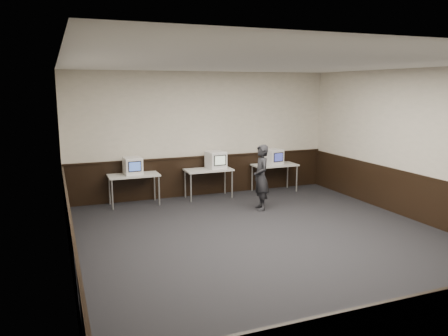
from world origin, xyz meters
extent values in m
plane|color=black|center=(0.00, 0.00, 0.00)|extent=(8.00, 8.00, 0.00)
plane|color=white|center=(0.00, 0.00, 3.20)|extent=(8.00, 8.00, 0.00)
plane|color=silver|center=(0.00, 4.00, 1.60)|extent=(7.00, 0.00, 7.00)
plane|color=silver|center=(-3.50, 0.00, 1.60)|extent=(0.00, 8.00, 8.00)
plane|color=silver|center=(3.50, 0.00, 1.60)|extent=(0.00, 8.00, 8.00)
cube|color=black|center=(0.00, 3.98, 0.50)|extent=(6.98, 0.04, 1.00)
cube|color=black|center=(-3.48, 0.00, 0.50)|extent=(0.04, 7.98, 1.00)
cube|color=black|center=(3.48, 0.00, 0.50)|extent=(0.04, 7.98, 1.00)
cube|color=black|center=(0.00, 3.96, 1.02)|extent=(6.98, 0.06, 0.04)
cube|color=silver|center=(-1.90, 3.60, 0.73)|extent=(1.20, 0.60, 0.04)
cylinder|color=#999999|center=(-2.45, 3.35, 0.35)|extent=(0.04, 0.04, 0.71)
cylinder|color=#999999|center=(-1.35, 3.35, 0.35)|extent=(0.04, 0.04, 0.71)
cylinder|color=#999999|center=(-2.45, 3.85, 0.35)|extent=(0.04, 0.04, 0.71)
cylinder|color=#999999|center=(-1.35, 3.85, 0.35)|extent=(0.04, 0.04, 0.71)
cube|color=silver|center=(0.00, 3.60, 0.73)|extent=(1.20, 0.60, 0.04)
cylinder|color=#999999|center=(-0.55, 3.35, 0.35)|extent=(0.04, 0.04, 0.71)
cylinder|color=#999999|center=(0.55, 3.35, 0.35)|extent=(0.04, 0.04, 0.71)
cylinder|color=#999999|center=(-0.55, 3.85, 0.35)|extent=(0.04, 0.04, 0.71)
cylinder|color=#999999|center=(0.55, 3.85, 0.35)|extent=(0.04, 0.04, 0.71)
cube|color=silver|center=(1.90, 3.60, 0.73)|extent=(1.20, 0.60, 0.04)
cylinder|color=#999999|center=(1.35, 3.35, 0.35)|extent=(0.04, 0.04, 0.71)
cylinder|color=#999999|center=(2.45, 3.35, 0.35)|extent=(0.04, 0.04, 0.71)
cylinder|color=#999999|center=(1.35, 3.85, 0.35)|extent=(0.04, 0.04, 0.71)
cylinder|color=#999999|center=(2.45, 3.85, 0.35)|extent=(0.04, 0.04, 0.71)
cube|color=white|center=(-1.91, 3.62, 0.96)|extent=(0.44, 0.46, 0.41)
cube|color=black|center=(-1.90, 3.40, 0.98)|extent=(0.31, 0.03, 0.25)
cube|color=#35519D|center=(-1.90, 3.39, 0.98)|extent=(0.27, 0.02, 0.21)
cube|color=white|center=(0.21, 3.64, 0.97)|extent=(0.49, 0.51, 0.44)
cube|color=black|center=(0.24, 3.40, 0.99)|extent=(0.33, 0.05, 0.26)
cube|color=beige|center=(0.24, 3.39, 0.99)|extent=(0.28, 0.04, 0.22)
cube|color=white|center=(1.86, 3.61, 0.96)|extent=(0.48, 0.50, 0.41)
cube|color=black|center=(1.90, 3.39, 0.98)|extent=(0.31, 0.07, 0.25)
cube|color=#333B98|center=(1.90, 3.38, 0.98)|extent=(0.26, 0.05, 0.21)
imported|color=black|center=(0.77, 2.13, 0.76)|extent=(0.45, 0.61, 1.52)
camera|label=1|loc=(-3.63, -6.71, 2.82)|focal=35.00mm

